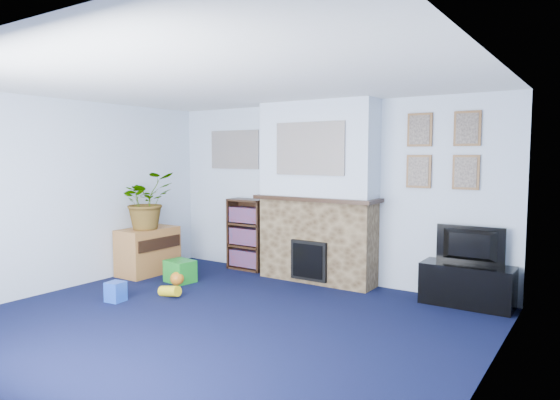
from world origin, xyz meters
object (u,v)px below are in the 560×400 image
Objects in this scene: tv_stand at (467,286)px; television at (469,246)px; sideboard at (148,249)px; bookshelf at (248,236)px.

television is (-0.00, 0.02, 0.46)m from tv_stand.
sideboard is (-4.19, -0.93, 0.12)m from tv_stand.
tv_stand is at bearing 12.56° from sideboard.
sideboard is at bearing -135.40° from bookshelf.
television is at bearing 12.82° from sideboard.
television is at bearing 90.00° from tv_stand.
sideboard is at bearing -167.44° from tv_stand.
bookshelf is at bearing 44.60° from sideboard.
tv_stand is 1.33× the size of television.
tv_stand is 1.17× the size of sideboard.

